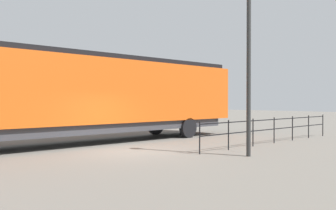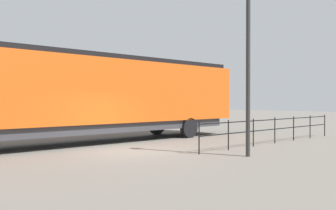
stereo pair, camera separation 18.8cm
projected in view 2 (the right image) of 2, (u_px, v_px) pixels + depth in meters
The scene contains 4 objects.
ground_plane at pixel (132, 152), 14.69m from camera, with size 120.00×120.00×0.00m, color #666059.
locomotive at pixel (88, 94), 17.52m from camera, with size 3.04×18.90×4.25m.
lamp_post at pixel (248, 36), 13.36m from camera, with size 0.48×0.48×6.58m.
platform_fence at pixel (275, 127), 17.55m from camera, with size 0.05×10.79×1.25m.
Camera 2 is at (11.81, -8.83, 2.04)m, focal length 39.04 mm.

